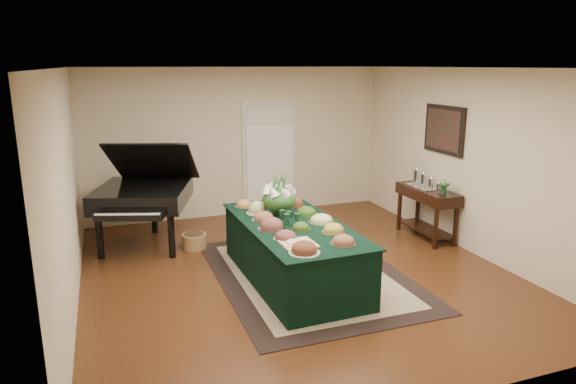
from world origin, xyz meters
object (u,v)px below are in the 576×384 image
object	(u,v)px
floral_centerpiece	(279,195)
grand_piano	(143,194)
buffet_table	(293,252)
mahogany_sideboard	(427,200)

from	to	relation	value
floral_centerpiece	grand_piano	distance (m)	2.31
buffet_table	floral_centerpiece	bearing A→B (deg)	96.28
buffet_table	floral_centerpiece	distance (m)	0.78
buffet_table	grand_piano	distance (m)	2.68
buffet_table	mahogany_sideboard	world-z (taller)	mahogany_sideboard
grand_piano	mahogany_sideboard	world-z (taller)	grand_piano
grand_piano	mahogany_sideboard	distance (m)	4.46
grand_piano	mahogany_sideboard	xyz separation A→B (m)	(4.30, -1.17, -0.19)
mahogany_sideboard	floral_centerpiece	bearing A→B (deg)	-170.33
buffet_table	floral_centerpiece	size ratio (longest dim) A/B	5.41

